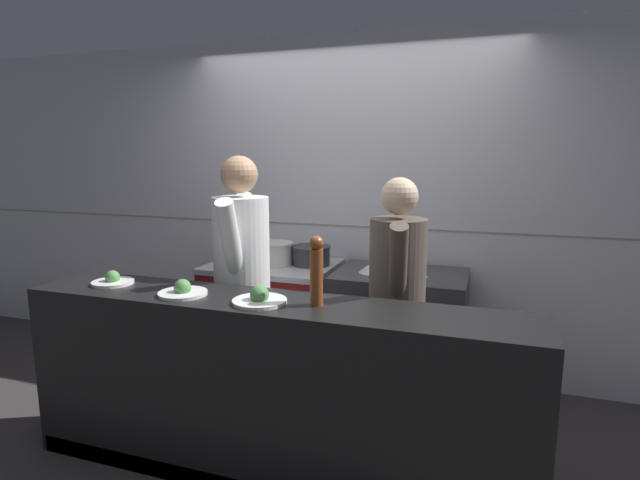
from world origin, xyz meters
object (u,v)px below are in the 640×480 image
at_px(mixing_bowl_steel, 374,267).
at_px(pepper_mill, 317,269).
at_px(chef_head_cook, 242,279).
at_px(chef_sous, 397,300).
at_px(stock_pot, 236,247).
at_px(sauce_pot, 274,253).
at_px(plated_dish_main, 113,281).
at_px(braising_pot, 311,255).
at_px(oven_range, 273,320).
at_px(plated_dish_appetiser, 183,291).
at_px(plated_dish_dessert, 260,299).
at_px(chefs_knife, 394,277).

height_order(mixing_bowl_steel, pepper_mill, pepper_mill).
height_order(chef_head_cook, chef_sous, chef_head_cook).
distance_m(mixing_bowl_steel, pepper_mill, 1.12).
height_order(stock_pot, sauce_pot, stock_pot).
distance_m(stock_pot, plated_dish_main, 1.13).
distance_m(stock_pot, pepper_mill, 1.54).
height_order(braising_pot, pepper_mill, pepper_mill).
height_order(oven_range, plated_dish_main, plated_dish_main).
distance_m(mixing_bowl_steel, plated_dish_appetiser, 1.39).
xyz_separation_m(oven_range, plated_dish_dessert, (0.47, -1.19, 0.55)).
relative_size(mixing_bowl_steel, chefs_knife, 0.59).
bearing_deg(mixing_bowl_steel, plated_dish_dessert, -105.80).
height_order(oven_range, pepper_mill, pepper_mill).
xyz_separation_m(braising_pot, pepper_mill, (0.46, -1.19, 0.19)).
bearing_deg(chef_head_cook, oven_range, 86.00).
relative_size(stock_pot, plated_dish_appetiser, 1.09).
relative_size(plated_dish_main, plated_dish_dessert, 0.85).
bearing_deg(plated_dish_main, mixing_bowl_steel, 40.35).
distance_m(plated_dish_main, plated_dish_dessert, 0.96).
height_order(plated_dish_main, chef_sous, chef_sous).
xyz_separation_m(plated_dish_appetiser, chef_sous, (1.03, 0.58, -0.11)).
bearing_deg(plated_dish_dessert, sauce_pot, 110.64).
xyz_separation_m(plated_dish_main, plated_dish_appetiser, (0.51, -0.07, 0.00)).
bearing_deg(sauce_pot, plated_dish_dessert, -69.36).
xyz_separation_m(mixing_bowl_steel, chef_head_cook, (-0.69, -0.64, 0.01)).
xyz_separation_m(oven_range, sauce_pot, (0.02, -0.02, 0.53)).
distance_m(sauce_pot, plated_dish_main, 1.22).
height_order(oven_range, sauce_pot, sauce_pot).
bearing_deg(plated_dish_appetiser, plated_dish_dessert, 0.07).
distance_m(braising_pot, plated_dish_dessert, 1.26).
bearing_deg(plated_dish_main, chef_sous, 18.35).
distance_m(pepper_mill, chef_head_cook, 0.82).
xyz_separation_m(braising_pot, plated_dish_appetiser, (-0.27, -1.25, 0.03)).
bearing_deg(pepper_mill, oven_range, 123.33).
distance_m(oven_range, plated_dish_main, 1.35).
distance_m(plated_dish_dessert, chef_sous, 0.83).
height_order(mixing_bowl_steel, chefs_knife, mixing_bowl_steel).
height_order(oven_range, plated_dish_dessert, plated_dish_dessert).
distance_m(oven_range, pepper_mill, 1.54).
xyz_separation_m(braising_pot, mixing_bowl_steel, (0.50, -0.09, -0.03)).
height_order(braising_pot, chef_sous, chef_sous).
bearing_deg(pepper_mill, chefs_knife, 78.20).
bearing_deg(pepper_mill, stock_pot, 132.79).
relative_size(mixing_bowl_steel, pepper_mill, 0.63).
bearing_deg(braising_pot, mixing_bowl_steel, -10.57).
distance_m(oven_range, stock_pot, 0.63).
xyz_separation_m(chefs_knife, chef_head_cook, (-0.85, -0.51, 0.05)).
xyz_separation_m(plated_dish_main, plated_dish_dessert, (0.96, -0.06, 0.00)).
height_order(oven_range, braising_pot, braising_pot).
xyz_separation_m(pepper_mill, chef_sous, (0.31, 0.52, -0.27)).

